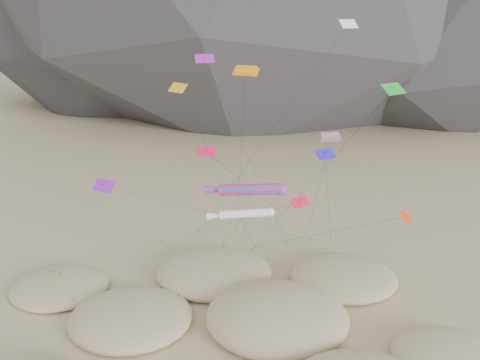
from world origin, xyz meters
name	(u,v)px	position (x,y,z in m)	size (l,w,h in m)	color
ground	(240,360)	(0.00, 0.00, 0.00)	(500.00, 500.00, 0.00)	#CCB789
dunes	(241,332)	(0.08, 3.20, 0.74)	(52.22, 34.44, 4.28)	#CCB789
dune_grass	(236,322)	(-0.52, 4.58, 0.85)	(42.23, 27.87, 1.58)	black
kite_stakes	(252,241)	(1.31, 23.18, 0.15)	(24.30, 5.39, 0.30)	#3F2D1E
rainbow_tube_kite	(247,190)	(0.55, 12.06, 12.61)	(9.24, 14.59, 13.64)	#F81A3D
white_tube_kite	(242,214)	(0.06, 10.00, 10.66)	(7.30, 10.86, 11.38)	silver
orange_parafoil	(246,74)	(0.36, 12.47, 25.07)	(2.78, 15.54, 25.88)	orange
multi_parafoil	(330,138)	(9.23, 12.32, 18.40)	(2.39, 13.58, 19.08)	#FF3B1A
delta_kites	(272,137)	(3.13, 11.96, 18.61)	(34.43, 21.10, 30.15)	purple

